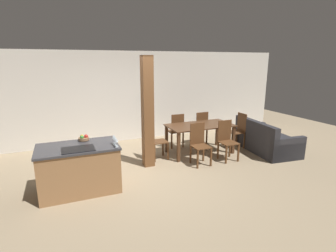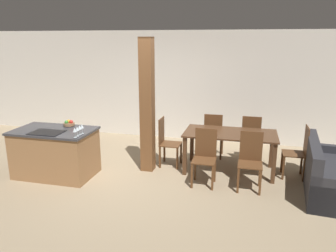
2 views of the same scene
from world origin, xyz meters
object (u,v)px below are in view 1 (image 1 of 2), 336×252
(dining_table, at_px, (200,129))
(dining_chair_far_right, at_px, (200,127))
(wine_glass_middle, at_px, (116,139))
(couch, at_px, (266,141))
(kitchen_island, at_px, (79,168))
(dining_chair_head_end, at_px, (156,140))
(dining_chair_far_left, at_px, (176,130))
(wine_glass_far, at_px, (115,138))
(fruit_bowl, at_px, (84,138))
(dining_chair_near_right, at_px, (227,140))
(wine_glass_end, at_px, (114,137))
(timber_post, at_px, (148,113))
(dining_chair_foot_end, at_px, (238,130))
(dining_chair_near_left, at_px, (199,143))
(wine_glass_near, at_px, (116,140))

(dining_table, height_order, dining_chair_far_right, dining_chair_far_right)
(wine_glass_middle, relative_size, couch, 0.09)
(kitchen_island, height_order, wine_glass_middle, wine_glass_middle)
(dining_chair_head_end, bearing_deg, couch, -100.61)
(dining_chair_far_left, relative_size, dining_chair_head_end, 1.00)
(kitchen_island, xyz_separation_m, dining_chair_head_end, (1.89, 0.99, 0.06))
(wine_glass_far, bearing_deg, couch, 8.55)
(dining_chair_far_right, xyz_separation_m, dining_chair_head_end, (-1.63, -0.67, 0.00))
(dining_table, bearing_deg, fruit_bowl, -167.18)
(dining_chair_near_right, bearing_deg, wine_glass_end, -171.28)
(dining_chair_head_end, distance_m, couch, 3.05)
(wine_glass_middle, distance_m, dining_table, 2.81)
(kitchen_island, distance_m, dining_chair_far_right, 3.89)
(dining_table, xyz_separation_m, timber_post, (-1.54, -0.31, 0.60))
(wine_glass_far, height_order, timber_post, timber_post)
(fruit_bowl, height_order, dining_chair_foot_end, fruit_bowl)
(dining_chair_near_left, bearing_deg, dining_chair_near_right, 0.00)
(wine_glass_far, bearing_deg, dining_chair_near_right, 10.32)
(dining_chair_far_left, bearing_deg, wine_glass_near, 44.18)
(dining_chair_near_right, relative_size, timber_post, 0.39)
(dining_chair_near_right, height_order, dining_chair_far_left, same)
(wine_glass_middle, bearing_deg, dining_chair_head_end, 45.91)
(dining_chair_foot_end, bearing_deg, wine_glass_middle, -71.06)
(timber_post, bearing_deg, wine_glass_middle, -134.01)
(wine_glass_far, height_order, wine_glass_end, same)
(wine_glass_end, height_order, dining_chair_foot_end, wine_glass_end)
(wine_glass_far, xyz_separation_m, dining_chair_near_right, (2.87, 0.52, -0.51))
(kitchen_island, xyz_separation_m, wine_glass_end, (0.65, -0.12, 0.58))
(wine_glass_end, height_order, dining_chair_near_right, wine_glass_end)
(dining_table, relative_size, dining_chair_head_end, 1.76)
(wine_glass_far, distance_m, timber_post, 1.31)
(wine_glass_middle, xyz_separation_m, dining_chair_far_left, (2.09, 1.95, -0.51))
(wine_glass_middle, height_order, dining_chair_foot_end, wine_glass_middle)
(wine_glass_middle, distance_m, couch, 4.35)
(wine_glass_near, bearing_deg, wine_glass_middle, 90.00)
(kitchen_island, xyz_separation_m, wine_glass_middle, (0.65, -0.29, 0.58))
(wine_glass_end, xyz_separation_m, dining_chair_head_end, (1.24, 1.11, -0.51))
(dining_table, xyz_separation_m, dining_chair_far_left, (-0.39, 0.67, -0.16))
(kitchen_island, xyz_separation_m, wine_glass_far, (0.65, -0.21, 0.58))
(dining_chair_near_left, height_order, couch, dining_chair_near_left)
(kitchen_island, relative_size, dining_chair_near_left, 1.48)
(couch, relative_size, timber_post, 0.72)
(kitchen_island, relative_size, dining_table, 0.84)
(wine_glass_far, xyz_separation_m, couch, (4.22, 0.64, -0.74))
(dining_chair_near_left, bearing_deg, dining_table, 60.00)
(wine_glass_middle, bearing_deg, kitchen_island, 156.23)
(kitchen_island, distance_m, wine_glass_near, 0.95)
(timber_post, bearing_deg, dining_chair_foot_end, 6.32)
(wine_glass_middle, relative_size, wine_glass_end, 1.00)
(dining_chair_far_left, bearing_deg, timber_post, 40.35)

